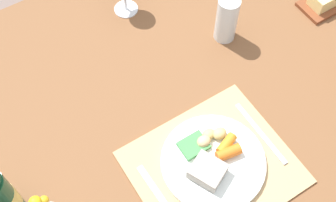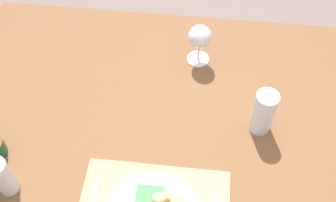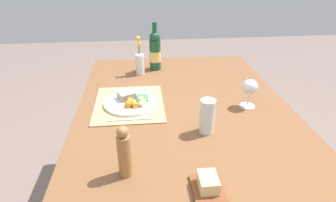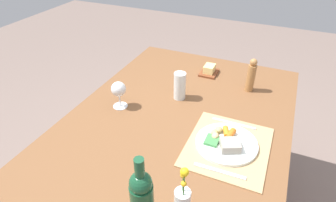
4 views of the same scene
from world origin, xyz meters
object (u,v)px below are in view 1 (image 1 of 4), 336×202
Objects in this scene: dining_table at (181,95)px; knife at (260,133)px; dinner_plate at (213,160)px; fork at (162,199)px; water_tumbler at (226,21)px; butter_dish at (323,2)px.

knife is (0.08, -0.26, 0.10)m from dining_table.
dinner_plate is 0.15m from knife.
dinner_plate reaches higher than dining_table.
dining_table is 0.38m from fork.
fork reaches higher than dining_table.
water_tumbler reaches higher than knife.
dining_table is 5.70× the size of dinner_plate.
fork is 1.36× the size of water_tumbler.
water_tumbler is at bearing 49.82° from dinner_plate.
dinner_plate reaches higher than fork.
knife is 0.35m from water_tumbler.
dinner_plate is at bearing 3.69° from fork.
fork is 0.80m from butter_dish.
dinner_plate is 1.76× the size of water_tumbler.
knife reaches higher than dining_table.
knife is 1.57× the size of butter_dish.
fork is at bearing -174.83° from dinner_plate.
water_tumbler is (0.43, 0.33, 0.06)m from fork.
dinner_plate is at bearing -157.18° from butter_dish.
fork is 0.31m from knife.
dining_table is 10.05× the size of water_tumbler.
dinner_plate is 2.03× the size of butter_dish.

